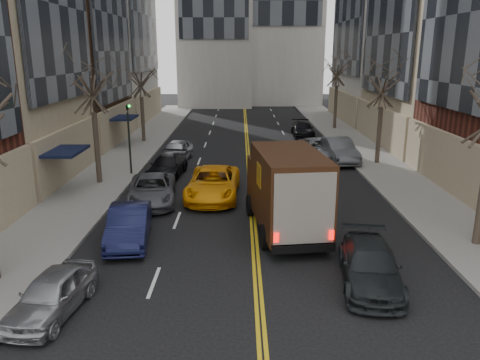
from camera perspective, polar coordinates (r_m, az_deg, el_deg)
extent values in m
cube|color=slate|center=(35.12, -13.85, 2.74)|extent=(4.00, 66.00, 0.15)
cube|color=slate|center=(35.41, 15.75, 2.71)|extent=(4.00, 66.00, 0.15)
cube|color=black|center=(26.53, -20.79, 3.29)|extent=(2.00, 3.00, 0.15)
cube|color=black|center=(27.08, -22.36, 1.08)|extent=(0.20, 3.00, 2.50)
cube|color=black|center=(38.78, -14.14, 7.38)|extent=(2.00, 3.00, 0.15)
cube|color=black|center=(39.16, -15.32, 5.82)|extent=(0.20, 3.00, 2.50)
cylinder|color=#382D23|center=(28.04, -17.04, 3.76)|extent=(0.30, 0.30, 4.05)
cylinder|color=#382D23|center=(40.50, -11.77, 7.27)|extent=(0.30, 0.30, 3.69)
cylinder|color=#382D23|center=(33.10, 16.57, 5.26)|extent=(0.30, 0.30, 3.78)
cylinder|color=#382D23|center=(47.51, 11.56, 8.72)|extent=(0.30, 0.30, 4.14)
cylinder|color=black|center=(29.59, -13.32, 4.36)|extent=(0.12, 0.12, 3.80)
imported|color=black|center=(29.25, -13.61, 8.88)|extent=(0.15, 0.18, 0.90)
sphere|color=#0CE526|center=(29.12, -13.36, 8.77)|extent=(0.14, 0.14, 0.14)
cube|color=black|center=(20.30, 5.52, -4.68)|extent=(3.04, 6.80, 0.31)
cube|color=black|center=(22.23, 4.27, -0.07)|extent=(2.61, 2.03, 2.16)
cube|color=black|center=(19.31, 5.99, -1.10)|extent=(3.06, 5.29, 3.08)
cube|color=black|center=(17.44, 7.74, -8.21)|extent=(2.37, 0.47, 0.31)
cube|color=red|center=(17.02, 4.44, -7.03)|extent=(0.19, 0.08, 0.36)
cube|color=red|center=(17.53, 11.09, -6.62)|extent=(0.19, 0.08, 0.36)
cube|color=gold|center=(18.95, 2.31, 0.60)|extent=(0.15, 0.92, 0.92)
cube|color=gold|center=(19.50, 9.60, 0.82)|extent=(0.15, 0.92, 0.92)
cylinder|color=black|center=(22.12, 1.25, -3.10)|extent=(0.40, 1.01, 0.99)
cylinder|color=black|center=(22.57, 7.36, -2.84)|extent=(0.40, 1.01, 0.99)
cylinder|color=black|center=(18.50, 2.97, -6.91)|extent=(0.40, 1.01, 0.99)
cylinder|color=black|center=(19.05, 10.22, -6.48)|extent=(0.40, 1.01, 0.99)
imported|color=black|center=(16.32, 15.57, -10.02)|extent=(2.47, 4.78, 1.33)
cube|color=black|center=(16.69, 15.11, -7.43)|extent=(0.13, 0.04, 0.09)
cube|color=blue|center=(16.66, 15.14, -7.47)|extent=(0.10, 0.01, 0.06)
imported|color=#F79E0A|center=(24.71, -3.30, -0.41)|extent=(2.85, 5.76, 1.57)
imported|color=black|center=(20.72, 4.65, -3.36)|extent=(0.43, 0.64, 1.73)
imported|color=#9A9BA1|center=(15.18, -21.93, -12.76)|extent=(2.00, 3.90, 1.27)
imported|color=#111435|center=(19.56, -13.37, -5.32)|extent=(2.08, 4.59, 1.46)
imported|color=#515259|center=(24.28, -10.69, -1.17)|extent=(2.92, 5.25, 1.39)
imported|color=black|center=(29.21, -8.87, 1.68)|extent=(2.32, 4.77, 1.34)
imported|color=#ABACB3|center=(33.27, -7.78, 3.52)|extent=(2.30, 4.50, 1.47)
imported|color=#45474C|center=(33.47, 11.93, 3.56)|extent=(2.23, 5.16, 1.65)
imported|color=#A3A7AB|center=(34.60, 9.51, 3.82)|extent=(2.76, 5.12, 1.36)
imported|color=black|center=(43.18, 7.64, 6.16)|extent=(1.94, 4.60, 1.32)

